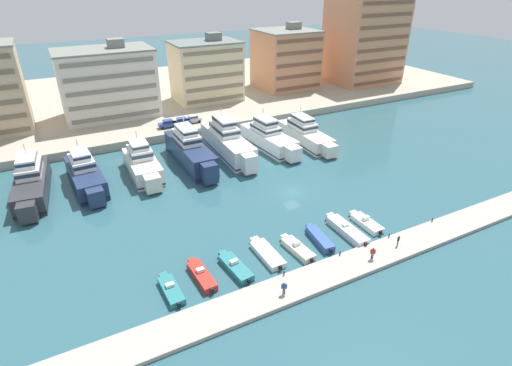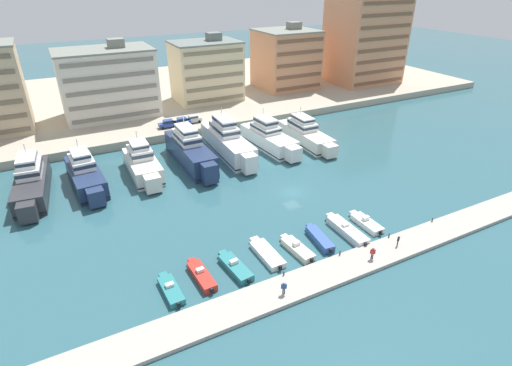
{
  "view_description": "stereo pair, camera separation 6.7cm",
  "coord_description": "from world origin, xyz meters",
  "px_view_note": "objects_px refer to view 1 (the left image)",
  "views": [
    {
      "loc": [
        -32.97,
        -49.85,
        33.3
      ],
      "look_at": [
        -6.05,
        1.74,
        2.5
      ],
      "focal_mm": 28.0,
      "sensor_mm": 36.0,
      "label": 1
    },
    {
      "loc": [
        -32.91,
        -49.88,
        33.3
      ],
      "look_at": [
        -6.05,
        1.74,
        2.5
      ],
      "focal_mm": 28.0,
      "sensor_mm": 36.0,
      "label": 2
    }
  ],
  "objects_px": {
    "motorboat_white_right": "(366,223)",
    "yacht_ivory_mid_left": "(143,164)",
    "motorboat_blue_center_right": "(319,238)",
    "pedestrian_far_side": "(373,252)",
    "car_blue_left": "(182,121)",
    "yacht_navy_center_left": "(190,151)",
    "pedestrian_near_edge": "(284,287)",
    "yacht_ivory_mid_right": "(305,134)",
    "motorboat_white_mid_right": "(347,230)",
    "yacht_white_center": "(227,141)",
    "motorboat_teal_mid_left": "(235,267)",
    "motorboat_white_center_left": "(267,253)",
    "car_silver_mid_left": "(193,119)",
    "car_blue_far_left": "(168,123)",
    "yacht_charcoal_far_left": "(31,182)",
    "motorboat_cream_center": "(297,248)",
    "yacht_navy_left": "(85,174)",
    "motorboat_teal_far_left": "(171,290)",
    "pedestrian_mid_deck": "(398,240)",
    "motorboat_red_left": "(201,275)",
    "yacht_white_center_right": "(269,138)"
  },
  "relations": [
    {
      "from": "motorboat_white_right",
      "to": "yacht_ivory_mid_left",
      "type": "bearing_deg",
      "value": 128.25
    },
    {
      "from": "motorboat_blue_center_right",
      "to": "pedestrian_far_side",
      "type": "relative_size",
      "value": 3.79
    },
    {
      "from": "motorboat_blue_center_right",
      "to": "car_blue_left",
      "type": "bearing_deg",
      "value": 93.82
    },
    {
      "from": "yacht_navy_center_left",
      "to": "pedestrian_near_edge",
      "type": "height_order",
      "value": "yacht_navy_center_left"
    },
    {
      "from": "yacht_ivory_mid_left",
      "to": "pedestrian_near_edge",
      "type": "distance_m",
      "value": 39.67
    },
    {
      "from": "yacht_ivory_mid_right",
      "to": "motorboat_white_mid_right",
      "type": "height_order",
      "value": "yacht_ivory_mid_right"
    },
    {
      "from": "yacht_white_center",
      "to": "motorboat_teal_mid_left",
      "type": "height_order",
      "value": "yacht_white_center"
    },
    {
      "from": "motorboat_white_mid_right",
      "to": "pedestrian_far_side",
      "type": "height_order",
      "value": "pedestrian_far_side"
    },
    {
      "from": "motorboat_white_center_left",
      "to": "car_silver_mid_left",
      "type": "distance_m",
      "value": 50.58
    },
    {
      "from": "motorboat_white_mid_right",
      "to": "car_blue_far_left",
      "type": "relative_size",
      "value": 2.06
    },
    {
      "from": "motorboat_white_mid_right",
      "to": "pedestrian_far_side",
      "type": "xyz_separation_m",
      "value": [
        -1.24,
        -6.63,
        1.01
      ]
    },
    {
      "from": "motorboat_white_center_left",
      "to": "motorboat_white_mid_right",
      "type": "distance_m",
      "value": 12.71
    },
    {
      "from": "yacht_charcoal_far_left",
      "to": "motorboat_cream_center",
      "type": "distance_m",
      "value": 45.93
    },
    {
      "from": "motorboat_cream_center",
      "to": "car_blue_far_left",
      "type": "height_order",
      "value": "car_blue_far_left"
    },
    {
      "from": "yacht_navy_left",
      "to": "yacht_navy_center_left",
      "type": "distance_m",
      "value": 19.3
    },
    {
      "from": "yacht_navy_center_left",
      "to": "motorboat_cream_center",
      "type": "relative_size",
      "value": 3.18
    },
    {
      "from": "car_blue_far_left",
      "to": "car_blue_left",
      "type": "bearing_deg",
      "value": -0.58
    },
    {
      "from": "yacht_charcoal_far_left",
      "to": "motorboat_white_right",
      "type": "distance_m",
      "value": 54.76
    },
    {
      "from": "motorboat_cream_center",
      "to": "motorboat_white_right",
      "type": "xyz_separation_m",
      "value": [
        12.47,
        0.57,
        -0.02
      ]
    },
    {
      "from": "yacht_navy_left",
      "to": "yacht_ivory_mid_left",
      "type": "distance_m",
      "value": 9.86
    },
    {
      "from": "yacht_navy_center_left",
      "to": "motorboat_teal_far_left",
      "type": "bearing_deg",
      "value": -113.11
    },
    {
      "from": "yacht_ivory_mid_right",
      "to": "pedestrian_mid_deck",
      "type": "distance_m",
      "value": 39.15
    },
    {
      "from": "yacht_navy_center_left",
      "to": "motorboat_white_right",
      "type": "relative_size",
      "value": 3.23
    },
    {
      "from": "yacht_charcoal_far_left",
      "to": "pedestrian_near_edge",
      "type": "xyz_separation_m",
      "value": [
        24.89,
        -40.44,
        -0.79
      ]
    },
    {
      "from": "yacht_charcoal_far_left",
      "to": "car_silver_mid_left",
      "type": "relative_size",
      "value": 4.89
    },
    {
      "from": "motorboat_red_left",
      "to": "pedestrian_near_edge",
      "type": "xyz_separation_m",
      "value": [
        7.3,
        -7.4,
        1.06
      ]
    },
    {
      "from": "yacht_navy_left",
      "to": "yacht_ivory_mid_right",
      "type": "relative_size",
      "value": 0.93
    },
    {
      "from": "yacht_navy_center_left",
      "to": "yacht_ivory_mid_right",
      "type": "distance_m",
      "value": 25.95
    },
    {
      "from": "motorboat_cream_center",
      "to": "car_blue_left",
      "type": "xyz_separation_m",
      "value": [
        0.61,
        50.46,
        2.3
      ]
    },
    {
      "from": "car_blue_far_left",
      "to": "pedestrian_near_edge",
      "type": "xyz_separation_m",
      "value": [
        -3.36,
        -57.04,
        -1.22
      ]
    },
    {
      "from": "yacht_ivory_mid_left",
      "to": "yacht_white_center_right",
      "type": "xyz_separation_m",
      "value": [
        26.97,
        0.8,
        -0.01
      ]
    },
    {
      "from": "yacht_white_center_right",
      "to": "motorboat_teal_far_left",
      "type": "relative_size",
      "value": 3.08
    },
    {
      "from": "motorboat_blue_center_right",
      "to": "pedestrian_near_edge",
      "type": "height_order",
      "value": "pedestrian_near_edge"
    },
    {
      "from": "motorboat_teal_far_left",
      "to": "pedestrian_mid_deck",
      "type": "relative_size",
      "value": 3.98
    },
    {
      "from": "pedestrian_far_side",
      "to": "yacht_white_center",
      "type": "bearing_deg",
      "value": 93.21
    },
    {
      "from": "motorboat_red_left",
      "to": "motorboat_white_mid_right",
      "type": "relative_size",
      "value": 0.78
    },
    {
      "from": "pedestrian_near_edge",
      "to": "motorboat_white_right",
      "type": "bearing_deg",
      "value": 21.03
    },
    {
      "from": "yacht_navy_left",
      "to": "car_silver_mid_left",
      "type": "bearing_deg",
      "value": 34.64
    },
    {
      "from": "yacht_ivory_mid_left",
      "to": "yacht_ivory_mid_right",
      "type": "distance_m",
      "value": 35.36
    },
    {
      "from": "yacht_charcoal_far_left",
      "to": "motorboat_blue_center_right",
      "type": "distance_m",
      "value": 48.37
    },
    {
      "from": "yacht_navy_left",
      "to": "pedestrian_near_edge",
      "type": "height_order",
      "value": "yacht_navy_left"
    },
    {
      "from": "motorboat_white_mid_right",
      "to": "pedestrian_near_edge",
      "type": "height_order",
      "value": "pedestrian_near_edge"
    },
    {
      "from": "yacht_white_center",
      "to": "pedestrian_mid_deck",
      "type": "relative_size",
      "value": 14.33
    },
    {
      "from": "yacht_white_center",
      "to": "motorboat_white_mid_right",
      "type": "distance_m",
      "value": 34.27
    },
    {
      "from": "motorboat_teal_mid_left",
      "to": "car_silver_mid_left",
      "type": "distance_m",
      "value": 52.13
    },
    {
      "from": "yacht_white_center",
      "to": "car_blue_far_left",
      "type": "height_order",
      "value": "yacht_white_center"
    },
    {
      "from": "motorboat_white_mid_right",
      "to": "pedestrian_mid_deck",
      "type": "bearing_deg",
      "value": -57.42
    },
    {
      "from": "motorboat_cream_center",
      "to": "motorboat_teal_far_left",
      "type": "bearing_deg",
      "value": 179.21
    },
    {
      "from": "motorboat_red_left",
      "to": "pedestrian_near_edge",
      "type": "relative_size",
      "value": 3.89
    },
    {
      "from": "yacht_white_center_right",
      "to": "motorboat_cream_center",
      "type": "distance_m",
      "value": 36.3
    }
  ]
}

